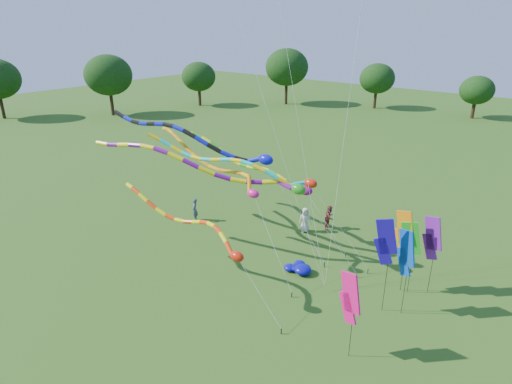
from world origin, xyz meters
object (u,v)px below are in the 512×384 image
Objects in this scene: tube_kite_red at (196,228)px; person_c at (330,217)px; blue_nylon_heap at (303,267)px; person_b at (195,210)px; person_a at (305,220)px; tube_kite_orange at (214,164)px.

person_c is at bearing 82.24° from tube_kite_red.
person_b is at bearing 175.67° from blue_nylon_heap.
person_c is (2.15, 10.60, -2.67)m from tube_kite_red.
blue_nylon_heap is at bearing 56.29° from tube_kite_red.
person_a is at bearing 87.03° from tube_kite_red.
blue_nylon_heap is (3.69, 4.83, -3.30)m from tube_kite_red.
person_a is at bearing 68.25° from tube_kite_orange.
person_c is (8.30, 5.03, 0.01)m from person_b.
tube_kite_orange is 7.63× the size of person_a.
tube_kite_orange reaches higher than person_a.
person_b is at bearing 141.54° from tube_kite_red.
person_b is (-9.84, 0.74, 0.63)m from blue_nylon_heap.
person_c is (4.78, 6.43, -4.59)m from tube_kite_orange.
tube_kite_red is 6.46× the size of person_c.
blue_nylon_heap is at bearing 20.87° from tube_kite_orange.
tube_kite_red is at bearing -127.42° from blue_nylon_heap.
tube_kite_orange reaches higher than person_c.
tube_kite_orange reaches higher than blue_nylon_heap.
tube_kite_red reaches higher than person_a.
tube_kite_red is 6.92m from blue_nylon_heap.
person_a reaches higher than person_b.
tube_kite_orange is 8.23m from blue_nylon_heap.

